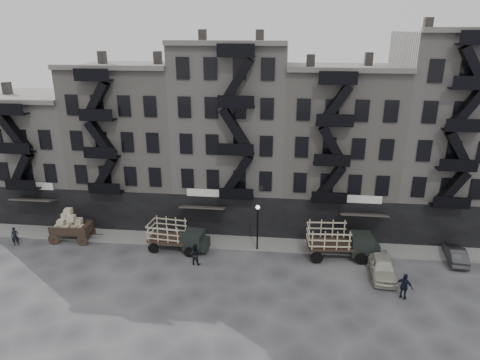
# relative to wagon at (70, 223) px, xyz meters

# --- Properties ---
(ground) EXTENTS (140.00, 140.00, 0.00)m
(ground) POSITION_rel_wagon_xyz_m (13.99, -2.60, -1.77)
(ground) COLOR #38383A
(ground) RESTS_ON ground
(sidewalk) EXTENTS (55.00, 2.50, 0.15)m
(sidewalk) POSITION_rel_wagon_xyz_m (13.99, 1.15, -1.69)
(sidewalk) COLOR slate
(sidewalk) RESTS_ON ground
(building_west) EXTENTS (10.00, 11.35, 13.20)m
(building_west) POSITION_rel_wagon_xyz_m (-6.01, 7.22, 4.24)
(building_west) COLOR gray
(building_west) RESTS_ON ground
(building_midwest) EXTENTS (10.00, 11.35, 16.20)m
(building_midwest) POSITION_rel_wagon_xyz_m (3.99, 7.22, 5.74)
(building_midwest) COLOR gray
(building_midwest) RESTS_ON ground
(building_center) EXTENTS (10.00, 11.35, 18.20)m
(building_center) POSITION_rel_wagon_xyz_m (13.99, 7.22, 6.74)
(building_center) COLOR gray
(building_center) RESTS_ON ground
(building_mideast) EXTENTS (10.00, 11.35, 16.20)m
(building_mideast) POSITION_rel_wagon_xyz_m (23.99, 7.22, 5.74)
(building_mideast) COLOR gray
(building_mideast) RESTS_ON ground
(building_east) EXTENTS (10.00, 11.35, 19.20)m
(building_east) POSITION_rel_wagon_xyz_m (33.99, 7.22, 7.24)
(building_east) COLOR gray
(building_east) RESTS_ON ground
(lamp_post) EXTENTS (0.36, 0.36, 4.28)m
(lamp_post) POSITION_rel_wagon_xyz_m (16.99, -0.00, 1.02)
(lamp_post) COLOR black
(lamp_post) RESTS_ON ground
(wagon) EXTENTS (3.73, 2.12, 3.09)m
(wagon) POSITION_rel_wagon_xyz_m (0.00, 0.00, 0.00)
(wagon) COLOR black
(wagon) RESTS_ON ground
(stake_truck_west) EXTENTS (5.37, 2.62, 2.61)m
(stake_truck_west) POSITION_rel_wagon_xyz_m (10.04, -0.63, -0.28)
(stake_truck_west) COLOR black
(stake_truck_west) RESTS_ON ground
(stake_truck_east) EXTENTS (5.98, 2.77, 2.93)m
(stake_truck_east) POSITION_rel_wagon_xyz_m (23.98, -0.35, -0.09)
(stake_truck_east) COLOR black
(stake_truck_east) RESTS_ON ground
(car_east) EXTENTS (2.07, 4.67, 1.56)m
(car_east) POSITION_rel_wagon_xyz_m (26.99, -2.91, -0.99)
(car_east) COLOR #AFAB9D
(car_east) RESTS_ON ground
(car_far) EXTENTS (1.76, 3.98, 1.27)m
(car_far) POSITION_rel_wagon_xyz_m (33.49, -0.00, -1.13)
(car_far) COLOR #292A2C
(car_far) RESTS_ON ground
(pedestrian_west) EXTENTS (0.75, 0.67, 1.73)m
(pedestrian_west) POSITION_rel_wagon_xyz_m (-4.48, -1.44, -0.90)
(pedestrian_west) COLOR black
(pedestrian_west) RESTS_ON ground
(pedestrian_mid) EXTENTS (0.95, 0.76, 1.85)m
(pedestrian_mid) POSITION_rel_wagon_xyz_m (12.09, -2.86, -0.84)
(pedestrian_mid) COLOR black
(pedestrian_mid) RESTS_ON ground
(policeman) EXTENTS (1.26, 1.05, 2.02)m
(policeman) POSITION_rel_wagon_xyz_m (27.91, -5.87, -0.76)
(policeman) COLOR black
(policeman) RESTS_ON ground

